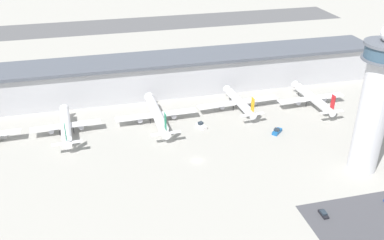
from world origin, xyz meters
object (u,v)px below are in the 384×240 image
Objects in this scene: airplane_gate_delta at (239,102)px; airplane_gate_echo at (312,98)px; service_truck_fuel at (201,126)px; airplane_gate_charlie at (157,114)px; control_tower at (375,102)px; service_truck_water at (0,136)px; airplane_gate_bravo at (66,125)px; service_truck_catering at (277,131)px; car_green_van at (323,214)px.

airplane_gate_echo is (36.51, -5.00, 0.21)m from airplane_gate_delta.
airplane_gate_charlie is at bearing 153.16° from service_truck_fuel.
airplane_gate_delta is at bearing 172.20° from airplane_gate_echo.
control_tower is 1.36× the size of airplane_gate_delta.
control_tower reaches higher than service_truck_water.
service_truck_catering is at bearing -13.26° from airplane_gate_bravo.
airplane_gate_bravo is at bearing 137.40° from car_green_van.
airplane_gate_bravo is 5.59× the size of service_truck_fuel.
service_truck_catering is 55.09m from car_green_van.
service_truck_catering is at bearing -24.29° from airplane_gate_charlie.
airplane_gate_charlie is 1.12× the size of airplane_gate_echo.
service_truck_fuel is at bearing 138.17° from control_tower.
airplane_gate_delta is 109.58m from service_truck_water.
airplane_gate_echo is at bearing 7.87° from service_truck_fuel.
service_truck_fuel is at bearing 157.27° from service_truck_catering.
service_truck_catering is at bearing -71.63° from airplane_gate_delta.
airplane_gate_delta is (-28.99, 59.24, -23.83)m from control_tower.
airplane_gate_bravo reaches higher than service_truck_water.
airplane_gate_echo is 6.02× the size of service_truck_catering.
service_truck_catering is 0.95× the size of service_truck_fuel.
airplane_gate_delta is 1.15× the size of airplane_gate_echo.
airplane_gate_echo is at bearing 64.87° from car_green_van.
control_tower is 1.60× the size of airplane_gate_bravo.
airplane_gate_bravo is 59.61m from service_truck_fuel.
car_green_van is at bearing -115.13° from airplane_gate_echo.
control_tower is 125.30m from airplane_gate_bravo.
service_truck_catering reaches higher than car_green_van.
airplane_gate_bravo reaches higher than car_green_van.
car_green_van is at bearing -142.46° from control_tower.
service_truck_fuel reaches higher than car_green_van.
service_truck_catering is (49.76, -22.46, -3.45)m from airplane_gate_charlie.
service_truck_water is at bearing 157.34° from control_tower.
airplane_gate_charlie is at bearing -1.98° from service_truck_water.
airplane_gate_charlie reaches higher than service_truck_fuel.
airplane_gate_bravo is 40.41m from airplane_gate_charlie.
service_truck_catering is 1.35× the size of car_green_van.
service_truck_water is at bearing 178.59° from airplane_gate_echo.
car_green_van is (0.97, -80.77, -3.79)m from airplane_gate_delta.
airplane_gate_bravo is 28.53m from service_truck_water.
airplane_gate_charlie reaches higher than airplane_gate_delta.
service_truck_catering is (-20.29, 33.01, -27.30)m from control_tower.
control_tower reaches higher than car_green_van.
control_tower is at bearing -26.17° from airplane_gate_bravo.
airplane_gate_delta reaches higher than car_green_van.
control_tower is 12.72× the size of car_green_van.
control_tower is 47.40m from service_truck_catering.
control_tower is at bearing -22.66° from service_truck_water.
airplane_gate_delta reaches higher than service_truck_fuel.
car_green_van is (-35.54, -75.77, -4.00)m from airplane_gate_echo.
airplane_gate_charlie is (40.39, 1.21, -0.17)m from airplane_gate_bravo.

